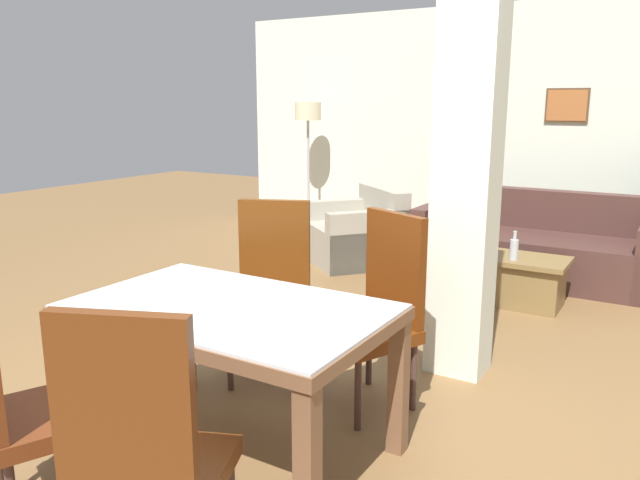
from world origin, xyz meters
name	(u,v)px	position (x,y,z in m)	size (l,w,h in m)	color
ground_plane	(234,450)	(0.00, 0.00, 0.00)	(18.00, 18.00, 0.00)	brown
back_wall	(518,128)	(0.00, 5.07, 1.35)	(7.20, 0.09, 2.70)	silver
divider_pillar	(468,153)	(0.61, 1.46, 1.35)	(0.35, 0.29, 2.70)	silver
dining_table	(230,337)	(0.00, 0.00, 0.58)	(1.45, 0.90, 0.73)	brown
dining_chair_far_right	(378,307)	(0.36, 0.81, 0.55)	(0.61, 0.61, 1.06)	#5F2A0B
dining_chair_near_left	(23,391)	(-0.36, -0.81, 0.55)	(0.61, 0.61, 1.06)	#612C13
dining_chair_near_right	(144,453)	(0.36, -0.87, 0.55)	(0.60, 0.60, 1.06)	#5B2B10
dining_chair_far_left	(271,286)	(-0.36, 0.83, 0.55)	(0.61, 0.61, 1.06)	#602F0D
sofa	(533,248)	(0.51, 3.87, 0.28)	(2.12, 0.90, 0.80)	#492C27
armchair	(357,236)	(-1.19, 3.50, 0.27)	(1.24, 1.23, 0.77)	#A59F8D
coffee_table	(517,280)	(0.59, 2.95, 0.21)	(0.78, 0.49, 0.40)	brown
bottle	(514,249)	(0.58, 2.83, 0.49)	(0.07, 0.07, 0.24)	#B2B7BC
floor_lamp	(308,123)	(-2.48, 4.60, 1.37)	(0.33, 0.33, 1.63)	#B7B7BC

